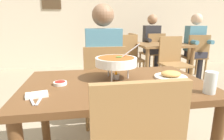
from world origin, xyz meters
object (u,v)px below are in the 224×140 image
object	(u,v)px
dining_table_main	(116,97)
patron_bg_left	(195,42)
patron_bg_middle	(152,40)
dining_table_far	(163,50)
chair_bg_left	(195,54)
curry_bowl	(116,62)
chair_bg_middle	(154,51)
sauce_dish	(60,83)
chair_diner_main	(104,82)
chair_bg_right	(127,51)
diner_main	(103,60)
chair_bg_window	(173,59)
rice_plate	(118,92)
appetizer_plate	(171,75)
chair_bg_corner	(129,55)
drink_glass	(210,84)

from	to	relation	value
dining_table_main	patron_bg_left	xyz separation A→B (m)	(2.06, 2.23, 0.13)
patron_bg_middle	dining_table_far	bearing A→B (deg)	-89.24
dining_table_main	chair_bg_left	bearing A→B (deg)	46.76
dining_table_main	curry_bowl	world-z (taller)	curry_bowl
chair_bg_left	chair_bg_middle	bearing A→B (deg)	137.39
sauce_dish	patron_bg_middle	world-z (taller)	patron_bg_middle
patron_bg_middle	chair_bg_middle	bearing A→B (deg)	-34.93
chair_diner_main	chair_bg_right	xyz separation A→B (m)	(0.80, 2.15, 0.00)
diner_main	chair_bg_left	size ratio (longest dim) A/B	1.46
chair_bg_left	chair_bg_window	world-z (taller)	same
dining_table_main	chair_bg_middle	bearing A→B (deg)	63.23
chair_bg_window	chair_bg_left	bearing A→B (deg)	31.95
rice_plate	patron_bg_middle	size ratio (longest dim) A/B	0.18
dining_table_main	chair_bg_window	world-z (taller)	chair_bg_window
curry_bowl	appetizer_plate	world-z (taller)	curry_bowl
appetizer_plate	patron_bg_middle	distance (m)	2.95
chair_diner_main	sauce_dish	world-z (taller)	chair_diner_main
chair_bg_window	chair_bg_middle	bearing A→B (deg)	86.03
rice_plate	chair_bg_right	distance (m)	3.20
chair_diner_main	diner_main	xyz separation A→B (m)	(0.00, 0.03, 0.24)
diner_main	chair_bg_corner	world-z (taller)	diner_main
sauce_dish	drink_glass	bearing A→B (deg)	-19.16
appetizer_plate	patron_bg_left	xyz separation A→B (m)	(1.64, 2.20, 0.00)
chair_bg_right	chair_bg_window	world-z (taller)	same
diner_main	sauce_dish	distance (m)	0.81
chair_bg_corner	sauce_dish	bearing A→B (deg)	-115.21
curry_bowl	chair_bg_window	world-z (taller)	curry_bowl
patron_bg_left	appetizer_plate	bearing A→B (deg)	-126.63
chair_bg_middle	appetizer_plate	bearing A→B (deg)	-109.58
dining_table_far	chair_bg_window	size ratio (longest dim) A/B	1.11
dining_table_main	chair_diner_main	bearing A→B (deg)	90.00
chair_diner_main	drink_glass	world-z (taller)	chair_diner_main
chair_bg_left	patron_bg_middle	size ratio (longest dim) A/B	0.69
curry_bowl	chair_bg_window	bearing A→B (deg)	51.64
dining_table_main	curry_bowl	xyz separation A→B (m)	(0.02, 0.07, 0.24)
rice_plate	patron_bg_left	size ratio (longest dim) A/B	0.18
chair_diner_main	sauce_dish	distance (m)	0.81
rice_plate	appetizer_plate	size ratio (longest dim) A/B	1.00
diner_main	chair_bg_window	size ratio (longest dim) A/B	1.46
dining_table_far	chair_bg_right	size ratio (longest dim) A/B	1.11
sauce_dish	chair_diner_main	bearing A→B (deg)	61.05
rice_plate	chair_bg_middle	bearing A→B (deg)	64.61
sauce_dish	chair_bg_right	world-z (taller)	chair_bg_right
dining_table_main	patron_bg_left	world-z (taller)	patron_bg_left
chair_bg_corner	dining_table_far	bearing A→B (deg)	-4.73
rice_plate	dining_table_far	size ratio (longest dim) A/B	0.24
rice_plate	drink_glass	world-z (taller)	drink_glass
dining_table_main	diner_main	distance (m)	0.73
appetizer_plate	patron_bg_middle	size ratio (longest dim) A/B	0.18
chair_bg_corner	diner_main	bearing A→B (deg)	-114.00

